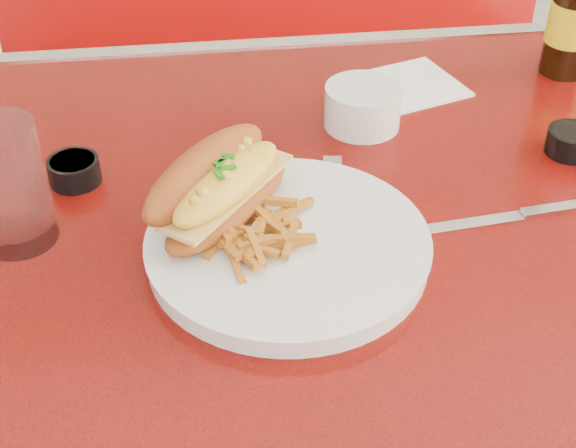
{
  "coord_description": "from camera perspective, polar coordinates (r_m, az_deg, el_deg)",
  "views": [
    {
      "loc": [
        -0.19,
        -0.71,
        1.3
      ],
      "look_at": [
        -0.11,
        -0.09,
        0.81
      ],
      "focal_mm": 50.0,
      "sensor_mm": 36.0,
      "label": 1
    }
  ],
  "objects": [
    {
      "name": "dinner_plate",
      "position": [
        0.81,
        0.0,
        -1.59
      ],
      "size": [
        0.31,
        0.31,
        0.02
      ],
      "rotation": [
        0.0,
        0.0,
        0.08
      ],
      "color": "silver",
      "rests_on": "diner_table"
    },
    {
      "name": "gravy_ramekin",
      "position": [
        1.01,
        5.33,
        8.41
      ],
      "size": [
        0.11,
        0.11,
        0.05
      ],
      "rotation": [
        0.0,
        0.0,
        -0.23
      ],
      "color": "silver",
      "rests_on": "diner_table"
    },
    {
      "name": "fries_pile",
      "position": [
        0.8,
        -2.4,
        -0.3
      ],
      "size": [
        0.12,
        0.12,
        0.03
      ],
      "primitive_type": null,
      "rotation": [
        0.0,
        0.0,
        0.34
      ],
      "color": "orange",
      "rests_on": "dinner_plate"
    },
    {
      "name": "mac_hoagie",
      "position": [
        0.82,
        -4.88,
        2.7
      ],
      "size": [
        0.19,
        0.21,
        0.09
      ],
      "rotation": [
        0.0,
        0.0,
        0.89
      ],
      "color": "#974818",
      "rests_on": "dinner_plate"
    },
    {
      "name": "sauce_cup_right",
      "position": [
        1.02,
        19.53,
        5.6
      ],
      "size": [
        0.07,
        0.07,
        0.03
      ],
      "rotation": [
        0.0,
        0.0,
        -0.31
      ],
      "color": "black",
      "rests_on": "diner_table"
    },
    {
      "name": "sauce_cup_left",
      "position": [
        0.94,
        -14.97,
        3.76
      ],
      "size": [
        0.08,
        0.08,
        0.03
      ],
      "rotation": [
        0.0,
        0.0,
        -0.39
      ],
      "color": "black",
      "rests_on": "diner_table"
    },
    {
      "name": "knife",
      "position": [
        0.9,
        15.74,
        0.53
      ],
      "size": [
        0.21,
        0.04,
        0.01
      ],
      "rotation": [
        0.0,
        0.0,
        0.1
      ],
      "color": "silver",
      "rests_on": "diner_table"
    },
    {
      "name": "diner_table",
      "position": [
        1.01,
        5.56,
        -5.42
      ],
      "size": [
        1.23,
        0.83,
        0.77
      ],
      "color": "#BA120B",
      "rests_on": "ground"
    },
    {
      "name": "booth_bench_far",
      "position": [
        1.83,
        -0.23,
        4.62
      ],
      "size": [
        1.2,
        0.51,
        0.9
      ],
      "color": "#9A0B0A",
      "rests_on": "ground"
    },
    {
      "name": "paper_napkin",
      "position": [
        1.13,
        8.81,
        9.76
      ],
      "size": [
        0.15,
        0.15,
        0.0
      ],
      "primitive_type": "cube",
      "rotation": [
        0.0,
        0.0,
        0.31
      ],
      "color": "white",
      "rests_on": "diner_table"
    },
    {
      "name": "fork",
      "position": [
        0.86,
        3.3,
        1.88
      ],
      "size": [
        0.04,
        0.17,
        0.0
      ],
      "rotation": [
        0.0,
        0.0,
        1.42
      ],
      "color": "silver",
      "rests_on": "dinner_plate"
    },
    {
      "name": "water_tumbler",
      "position": [
        0.84,
        -19.29,
        2.61
      ],
      "size": [
        0.09,
        0.09,
        0.13
      ],
      "primitive_type": "cylinder",
      "rotation": [
        0.0,
        0.0,
        -0.2
      ],
      "color": "silver",
      "rests_on": "diner_table"
    }
  ]
}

